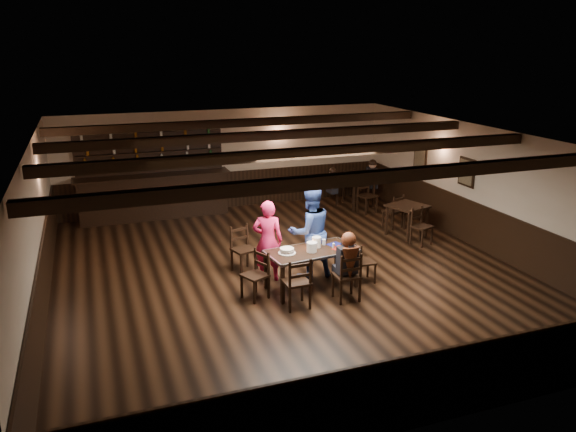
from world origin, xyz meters
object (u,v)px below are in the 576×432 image
object	(u,v)px
chair_near_right	(349,273)
man_blue	(310,232)
woman_pink	(268,241)
bar_counter	(154,190)
cake	(287,251)
dining_table	(311,254)
chair_near_left	(298,280)

from	to	relation	value
chair_near_right	man_blue	size ratio (longest dim) A/B	0.50
woman_pink	bar_counter	distance (m)	5.15
cake	woman_pink	bearing A→B (deg)	103.54
dining_table	woman_pink	distance (m)	0.91
chair_near_right	woman_pink	bearing A→B (deg)	126.34
chair_near_left	woman_pink	distance (m)	1.40
cake	bar_counter	xyz separation A→B (m)	(-1.70, 5.56, -0.07)
chair_near_left	cake	xyz separation A→B (m)	(0.06, 0.73, 0.25)
chair_near_right	woman_pink	world-z (taller)	woman_pink
man_blue	dining_table	bearing A→B (deg)	67.98
chair_near_right	man_blue	xyz separation A→B (m)	(-0.21, 1.30, 0.37)
dining_table	woman_pink	world-z (taller)	woman_pink
chair_near_left	cake	world-z (taller)	chair_near_left
man_blue	bar_counter	xyz separation A→B (m)	(-2.37, 5.02, -0.18)
cake	chair_near_right	bearing A→B (deg)	-40.74
woman_pink	man_blue	bearing A→B (deg)	-165.76
bar_counter	cake	bearing A→B (deg)	-73.00
woman_pink	man_blue	size ratio (longest dim) A/B	0.87
dining_table	cake	distance (m)	0.49
chair_near_left	man_blue	xyz separation A→B (m)	(0.73, 1.27, 0.37)
man_blue	cake	bearing A→B (deg)	36.31
chair_near_right	bar_counter	distance (m)	6.83
chair_near_left	chair_near_right	distance (m)	0.94
dining_table	man_blue	distance (m)	0.62
chair_near_left	chair_near_right	size ratio (longest dim) A/B	1.02
cake	bar_counter	world-z (taller)	bar_counter
woman_pink	cake	bearing A→B (deg)	124.84
woman_pink	bar_counter	bearing A→B (deg)	-51.25
chair_near_left	dining_table	bearing A→B (deg)	53.45
man_blue	cake	size ratio (longest dim) A/B	5.73
chair_near_right	man_blue	bearing A→B (deg)	99.15
dining_table	chair_near_right	size ratio (longest dim) A/B	1.91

